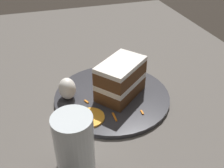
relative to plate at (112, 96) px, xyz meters
The scene contains 8 objects.
ground_plane 0.08m from the plate, 47.65° to the right, with size 6.00×6.00×0.00m, color black.
dining_table 0.07m from the plate, 47.65° to the right, with size 1.37×0.85×0.03m, color #56514C.
plate is the anchor object (origin of this frame).
cake_slice 0.06m from the plate, 102.19° to the right, with size 0.14×0.14×0.09m.
cream_dollop 0.11m from the plate, 79.30° to the left, with size 0.05×0.04×0.05m, color white.
orange_garnish 0.10m from the plate, 133.80° to the left, with size 0.07×0.07×0.00m, color orange.
carrot_shreds_scatter 0.02m from the plate, behind, with size 0.19×0.12×0.00m.
drinking_glass 0.22m from the plate, 144.92° to the left, with size 0.07×0.07×0.12m.
Camera 1 is at (-0.55, 0.21, 0.43)m, focal length 42.00 mm.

